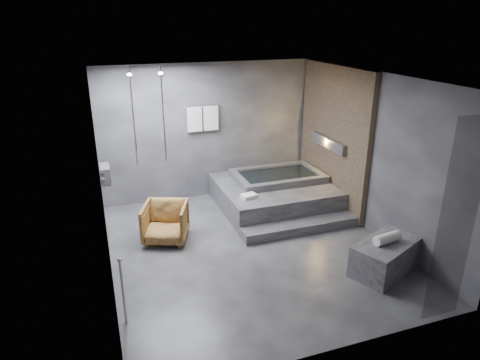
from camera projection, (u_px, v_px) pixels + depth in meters
name	position (u px, v px, depth m)	size (l,w,h in m)	color
room	(270.00, 143.00, 6.88)	(5.00, 5.04, 2.82)	#2A2A2C
tub_deck	(274.00, 195.00, 8.67)	(2.20, 2.00, 0.50)	#2E2E31
tub_step	(300.00, 227.00, 7.69)	(2.20, 0.36, 0.18)	#2E2E31
concrete_bench	(385.00, 257.00, 6.44)	(1.09, 0.60, 0.49)	#37373A
driftwood_chair	(165.00, 222.00, 7.31)	(0.72, 0.74, 0.67)	#4E3113
rolled_towel	(387.00, 238.00, 6.31)	(0.15, 0.15, 0.43)	white
deck_towel	(249.00, 196.00, 7.88)	(0.27, 0.20, 0.07)	silver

